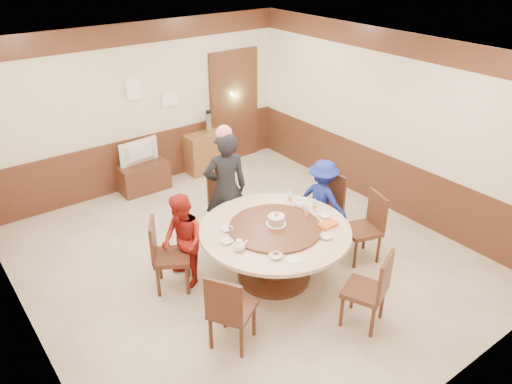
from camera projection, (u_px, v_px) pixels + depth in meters
room at (243, 189)px, 6.49m from camera, size 6.00×6.04×2.84m
banquet_table at (275, 243)px, 6.35m from camera, size 1.91×1.91×0.78m
chair_0 at (324, 218)px, 7.35m from camera, size 0.49×0.48×0.97m
chair_1 at (227, 214)px, 7.46m from camera, size 0.46×0.47×0.97m
chair_2 at (171, 266)px, 6.29m from camera, size 0.61×0.60×0.97m
chair_3 at (232, 321)px, 5.40m from camera, size 0.61×0.61×0.97m
chair_4 at (365, 302)px, 5.69m from camera, size 0.58×0.58×0.97m
chair_5 at (362, 239)px, 6.85m from camera, size 0.55×0.55×0.97m
person_standing at (226, 189)px, 6.98m from camera, size 0.72×0.58×1.71m
person_red at (182, 242)px, 6.21m from camera, size 0.53×0.65×1.25m
person_blue at (322, 200)px, 7.22m from camera, size 0.63×0.87×1.22m
birthday_cake at (276, 220)px, 6.25m from camera, size 0.26×0.26×0.18m
teapot_left at (239, 246)px, 5.79m from camera, size 0.17×0.15×0.13m
teapot_right at (300, 204)px, 6.69m from camera, size 0.17×0.15×0.13m
bowl_0 at (227, 229)px, 6.20m from camera, size 0.15×0.15×0.04m
bowl_1 at (326, 237)px, 6.04m from camera, size 0.15×0.15×0.05m
bowl_2 at (276, 256)px, 5.68m from camera, size 0.15×0.15×0.04m
bowl_3 at (325, 216)px, 6.48m from camera, size 0.15×0.15×0.05m
bowl_4 at (227, 242)px, 5.95m from camera, size 0.15×0.15×0.04m
saucer_near at (294, 259)px, 5.65m from camera, size 0.18×0.18×0.01m
saucer_far at (278, 202)px, 6.84m from camera, size 0.18×0.18×0.01m
shrimp_platter at (328, 226)px, 6.25m from camera, size 0.30×0.20×0.06m
bottle_0 at (307, 211)px, 6.47m from camera, size 0.06×0.06×0.16m
bottle_1 at (315, 206)px, 6.59m from camera, size 0.06×0.06×0.16m
bottle_2 at (290, 198)px, 6.80m from camera, size 0.06×0.06×0.16m
tv_stand at (144, 177)px, 8.71m from camera, size 0.85×0.45×0.50m
television at (141, 153)px, 8.50m from camera, size 0.73×0.17×0.41m
side_cabinet at (207, 152)px, 9.38m from camera, size 0.80×0.40×0.75m
thermos at (209, 123)px, 9.16m from camera, size 0.15×0.15×0.38m
notice_left at (133, 89)px, 8.21m from camera, size 0.25×0.00×0.35m
notice_right at (170, 100)px, 8.69m from camera, size 0.30×0.00×0.22m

